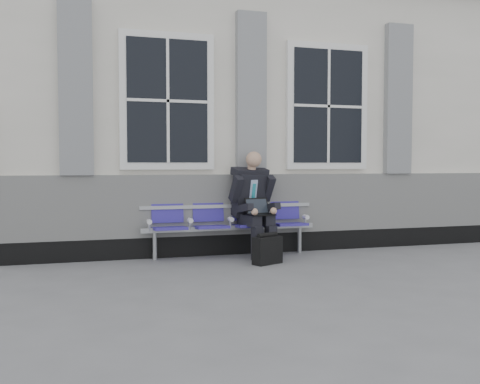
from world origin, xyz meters
name	(u,v)px	position (x,y,z in m)	size (l,w,h in m)	color
ground	(350,268)	(0.00, 0.00, 0.00)	(70.00, 70.00, 0.00)	slate
station_building	(263,118)	(-0.02, 3.47, 2.22)	(14.40, 4.40, 4.49)	silver
bench	(230,219)	(-1.27, 1.32, 0.55)	(2.60, 0.47, 0.91)	#9EA0A3
businessman	(253,201)	(-0.94, 1.18, 0.82)	(0.68, 0.91, 1.54)	black
briefcase	(267,250)	(-0.94, 0.57, 0.20)	(0.45, 0.33, 0.43)	black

